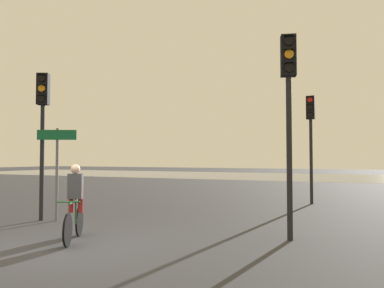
{
  "coord_description": "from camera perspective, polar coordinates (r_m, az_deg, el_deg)",
  "views": [
    {
      "loc": [
        5.34,
        -5.66,
        1.74
      ],
      "look_at": [
        0.5,
        5.0,
        2.2
      ],
      "focal_mm": 35.0,
      "sensor_mm": 36.0,
      "label": 1
    }
  ],
  "objects": [
    {
      "name": "ground_plane",
      "position": [
        7.97,
        -19.1,
        -14.75
      ],
      "size": [
        120.0,
        120.0,
        0.0
      ],
      "primitive_type": "plane",
      "color": "#333338"
    },
    {
      "name": "water_strip",
      "position": [
        37.55,
        16.29,
        -4.8
      ],
      "size": [
        80.0,
        16.0,
        0.01
      ],
      "primitive_type": "cube",
      "color": "slate",
      "rests_on": "ground"
    },
    {
      "name": "traffic_light_far_right",
      "position": [
        15.2,
        17.64,
        2.28
      ],
      "size": [
        0.32,
        0.34,
        4.17
      ],
      "rotation": [
        0.0,
        0.0,
        3.15
      ],
      "color": "black",
      "rests_on": "ground"
    },
    {
      "name": "cyclist",
      "position": [
        8.46,
        -17.42,
        -8.4
      ],
      "size": [
        0.87,
        1.52,
        1.62
      ],
      "rotation": [
        0.0,
        0.0,
        -2.64
      ],
      "color": "black",
      "rests_on": "ground"
    },
    {
      "name": "traffic_light_near_right",
      "position": [
        8.41,
        14.53,
        6.96
      ],
      "size": [
        0.38,
        0.39,
        4.42
      ],
      "rotation": [
        0.0,
        0.0,
        3.44
      ],
      "color": "black",
      "rests_on": "ground"
    },
    {
      "name": "traffic_light_near_left",
      "position": [
        11.49,
        -21.81,
        3.78
      ],
      "size": [
        0.39,
        0.41,
        4.18
      ],
      "rotation": [
        0.0,
        0.0,
        3.62
      ],
      "color": "black",
      "rests_on": "ground"
    },
    {
      "name": "direction_sign_post",
      "position": [
        11.19,
        -19.89,
        -2.34
      ],
      "size": [
        1.0,
        0.52,
        2.6
      ],
      "rotation": [
        0.0,
        0.0,
        3.6
      ],
      "color": "slate",
      "rests_on": "ground"
    }
  ]
}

